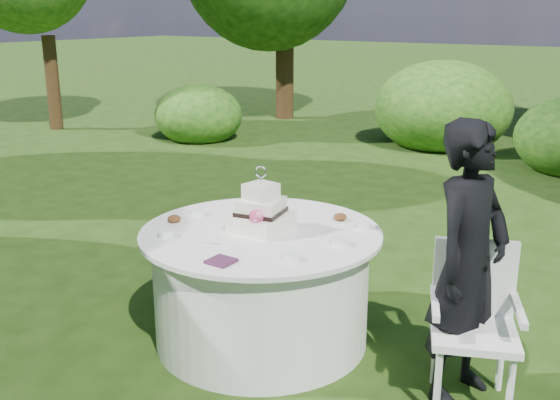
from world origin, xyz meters
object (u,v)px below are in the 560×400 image
Objects in this scene: chair at (474,313)px; guest at (468,263)px; table at (261,285)px; napkins at (221,261)px; cake at (261,213)px.

guest is at bearing 170.45° from chair.
table is 1.72× the size of chair.
cake is (-0.16, 0.59, 0.10)m from napkins.
chair is at bearing 4.37° from cake.
guest reaches higher than table.
cake is (-1.33, -0.12, 0.09)m from guest.
guest is 1.38m from table.
chair is (0.06, -0.01, -0.28)m from guest.
napkins is 1.43m from chair.
chair is (1.37, 0.12, 0.13)m from table.
table is at bearing 104.23° from napkins.
table is (-0.15, 0.58, -0.39)m from napkins.
napkins is 0.62m from cake.
napkins is at bearing -75.77° from table.
table is 1.38m from chair.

